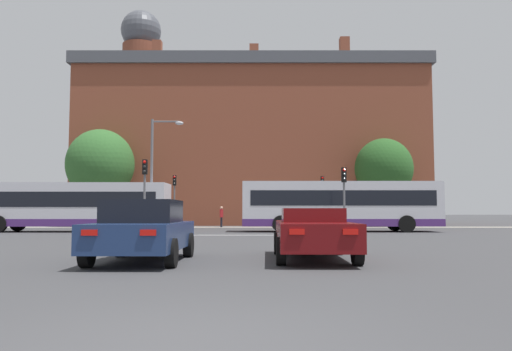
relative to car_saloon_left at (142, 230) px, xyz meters
The scene contains 18 objects.
ground_plane 7.84m from the car_saloon_left, 74.63° to the right, with size 400.00×400.00×0.00m, color #3D3D3F.
stop_line_strip 13.98m from the car_saloon_left, 81.48° to the left, with size 8.42×0.30×0.01m, color silver.
far_pavement 27.21m from the car_saloon_left, 85.64° to the left, with size 69.36×2.50×0.01m, color gray.
brick_civic_building 39.14m from the car_saloon_left, 86.81° to the left, with size 32.56×15.34×22.07m.
car_saloon_left is the anchor object (origin of this frame).
car_roadster_right 4.25m from the car_saloon_left, ahead, with size 2.01×4.79×1.30m.
bus_crossing_lead 20.05m from the car_saloon_left, 66.82° to the left, with size 11.92×2.77×3.02m.
bus_crossing_trailing 20.09m from the car_saloon_left, 115.30° to the left, with size 11.91×2.67×2.93m.
traffic_light_far_left 26.74m from the car_saloon_left, 97.73° to the left, with size 0.26×0.31×4.05m.
traffic_light_far_right 27.64m from the car_saloon_left, 73.37° to the left, with size 0.26×0.31×3.98m.
traffic_light_near_left 15.03m from the car_saloon_left, 102.58° to the left, with size 0.26×0.31×4.02m.
traffic_light_near_right 16.65m from the car_saloon_left, 63.06° to the left, with size 0.26×0.31×3.61m.
street_lamp_junction 18.58m from the car_saloon_left, 100.28° to the left, with size 1.98×0.36×6.86m.
pedestrian_waiting 27.59m from the car_saloon_left, 107.33° to the left, with size 0.42×0.26×1.62m.
pedestrian_walking_east 26.91m from the car_saloon_left, 89.94° to the left, with size 0.31×0.44×1.63m.
pedestrian_walking_west 28.28m from the car_saloon_left, 102.35° to the left, with size 0.39×0.46×1.72m.
tree_by_building 31.26m from the car_saloon_left, 109.34° to the left, with size 5.58×5.58×8.09m.
tree_kerbside 32.26m from the car_saloon_left, 65.33° to the left, with size 4.78×4.78×7.31m.
Camera 1 is at (0.67, -4.62, 1.21)m, focal length 35.00 mm.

